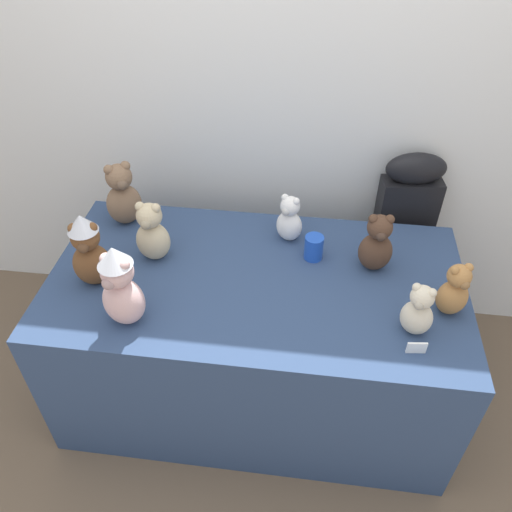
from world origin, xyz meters
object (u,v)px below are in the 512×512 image
object	(u,v)px
display_table	(256,338)
party_cup_blue	(314,247)
instrument_case	(398,244)
teddy_bear_cocoa	(377,244)
teddy_bear_sand	(152,233)
teddy_bear_snow	(289,220)
teddy_bear_cream	(418,311)
teddy_bear_chestnut	(89,251)
teddy_bear_blush	(120,287)
teddy_bear_mocha	(123,196)
teddy_bear_caramel	(454,291)

from	to	relation	value
display_table	party_cup_blue	xyz separation A→B (m)	(0.23, 0.16, 0.43)
display_table	instrument_case	size ratio (longest dim) A/B	1.62
display_table	teddy_bear_cocoa	xyz separation A→B (m)	(0.48, 0.13, 0.50)
instrument_case	teddy_bear_cocoa	distance (m)	0.60
teddy_bear_sand	party_cup_blue	xyz separation A→B (m)	(0.67, 0.08, -0.08)
teddy_bear_snow	teddy_bear_cream	bearing A→B (deg)	-18.90
teddy_bear_chestnut	teddy_bear_cocoa	bearing A→B (deg)	0.66
teddy_bear_cream	instrument_case	bearing A→B (deg)	108.36
teddy_bear_blush	teddy_bear_cocoa	xyz separation A→B (m)	(0.93, 0.42, -0.05)
teddy_bear_mocha	teddy_bear_blush	distance (m)	0.63
teddy_bear_sand	party_cup_blue	bearing A→B (deg)	9.35
teddy_bear_blush	teddy_bear_snow	world-z (taller)	teddy_bear_blush
teddy_bear_cream	teddy_bear_mocha	bearing A→B (deg)	179.79
teddy_bear_cream	display_table	bearing A→B (deg)	-176.68
teddy_bear_sand	teddy_bear_mocha	distance (m)	0.31
teddy_bear_cream	teddy_bear_sand	bearing A→B (deg)	-172.97
teddy_bear_blush	teddy_bear_cocoa	distance (m)	1.02
teddy_bear_blush	teddy_bear_chestnut	world-z (taller)	teddy_bear_blush
teddy_bear_cream	party_cup_blue	world-z (taller)	teddy_bear_cream
teddy_bear_mocha	teddy_bear_chestnut	distance (m)	0.41
teddy_bear_caramel	teddy_bear_chestnut	xyz separation A→B (m)	(-1.39, -0.01, 0.05)
party_cup_blue	display_table	bearing A→B (deg)	-144.60
teddy_bear_caramel	teddy_bear_sand	bearing A→B (deg)	150.14
display_table	instrument_case	bearing A→B (deg)	41.24
teddy_bear_snow	teddy_bear_sand	bearing A→B (deg)	-135.16
teddy_bear_caramel	party_cup_blue	distance (m)	0.59
display_table	teddy_bear_mocha	bearing A→B (deg)	154.48
party_cup_blue	teddy_bear_blush	bearing A→B (deg)	-146.47
instrument_case	party_cup_blue	bearing A→B (deg)	-143.85
instrument_case	teddy_bear_snow	bearing A→B (deg)	-158.79
teddy_bear_sand	teddy_bear_snow	world-z (taller)	teddy_bear_sand
instrument_case	display_table	bearing A→B (deg)	-146.53
teddy_bear_caramel	party_cup_blue	bearing A→B (deg)	132.63
instrument_case	teddy_bear_snow	xyz separation A→B (m)	(-0.55, -0.30, 0.33)
teddy_bear_caramel	teddy_bear_cocoa	bearing A→B (deg)	119.76
instrument_case	teddy_bear_caramel	xyz separation A→B (m)	(0.09, -0.67, 0.33)
teddy_bear_cream	party_cup_blue	xyz separation A→B (m)	(-0.38, 0.37, -0.05)
teddy_bear_caramel	teddy_bear_blush	world-z (taller)	teddy_bear_blush
instrument_case	teddy_bear_cocoa	size ratio (longest dim) A/B	3.89
teddy_bear_cocoa	teddy_bear_snow	bearing A→B (deg)	153.79
teddy_bear_caramel	teddy_bear_cream	size ratio (longest dim) A/B	1.04
instrument_case	teddy_bear_cream	xyz separation A→B (m)	(-0.05, -0.79, 0.33)
teddy_bear_mocha	party_cup_blue	xyz separation A→B (m)	(0.87, -0.15, -0.09)
display_table	teddy_bear_cream	xyz separation A→B (m)	(0.61, -0.21, 0.48)
teddy_bear_caramel	teddy_bear_blush	size ratio (longest dim) A/B	0.66
teddy_bear_chestnut	party_cup_blue	distance (m)	0.91
display_table	teddy_bear_cocoa	distance (m)	0.70
teddy_bear_cream	teddy_bear_snow	world-z (taller)	teddy_bear_snow
teddy_bear_sand	party_cup_blue	distance (m)	0.68
instrument_case	teddy_bear_chestnut	size ratio (longest dim) A/B	3.16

